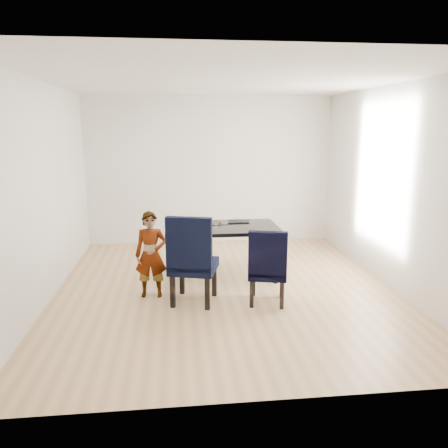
{
  "coord_description": "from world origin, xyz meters",
  "views": [
    {
      "loc": [
        -0.64,
        -5.54,
        2.15
      ],
      "look_at": [
        0.0,
        0.2,
        0.85
      ],
      "focal_mm": 35.0,
      "sensor_mm": 36.0,
      "label": 1
    }
  ],
  "objects": [
    {
      "name": "cable_tangle",
      "position": [
        -0.06,
        0.58,
        0.75
      ],
      "size": [
        0.2,
        0.2,
        0.01
      ],
      "primitive_type": "torus",
      "rotation": [
        0.0,
        0.0,
        -0.33
      ],
      "color": "black",
      "rests_on": "dining_table"
    },
    {
      "name": "child",
      "position": [
        -0.97,
        -0.16,
        0.55
      ],
      "size": [
        0.42,
        0.29,
        1.11
      ],
      "primitive_type": "imported",
      "rotation": [
        0.0,
        0.0,
        -0.06
      ],
      "color": "orange",
      "rests_on": "floor"
    },
    {
      "name": "sandwich",
      "position": [
        -0.27,
        0.61,
        0.79
      ],
      "size": [
        0.16,
        0.12,
        0.06
      ],
      "primitive_type": "ellipsoid",
      "rotation": [
        0.0,
        0.0,
        0.4
      ],
      "color": "#BF7944",
      "rests_on": "plate"
    },
    {
      "name": "chair_right",
      "position": [
        0.46,
        -0.52,
        0.48
      ],
      "size": [
        0.55,
        0.57,
        0.95
      ],
      "primitive_type": "cube",
      "rotation": [
        0.0,
        0.0,
        -0.23
      ],
      "color": "black",
      "rests_on": "floor"
    },
    {
      "name": "ceiling",
      "position": [
        0.0,
        0.0,
        2.71
      ],
      "size": [
        4.5,
        5.0,
        0.01
      ],
      "primitive_type": "cube",
      "color": "white",
      "rests_on": "wall_back"
    },
    {
      "name": "wall_left",
      "position": [
        -2.25,
        0.0,
        1.35
      ],
      "size": [
        0.01,
        5.0,
        2.7
      ],
      "primitive_type": "cube",
      "color": "silver",
      "rests_on": "ground"
    },
    {
      "name": "wall_back",
      "position": [
        0.0,
        2.5,
        1.35
      ],
      "size": [
        4.5,
        0.01,
        2.7
      ],
      "primitive_type": "cube",
      "color": "silver",
      "rests_on": "ground"
    },
    {
      "name": "wall_front",
      "position": [
        0.0,
        -2.5,
        1.35
      ],
      "size": [
        4.5,
        0.01,
        2.7
      ],
      "primitive_type": "cube",
      "color": "silver",
      "rests_on": "ground"
    },
    {
      "name": "chair_left",
      "position": [
        -0.44,
        -0.4,
        0.56
      ],
      "size": [
        0.67,
        0.69,
        1.12
      ],
      "primitive_type": "cube",
      "rotation": [
        0.0,
        0.0,
        -0.27
      ],
      "color": "black",
      "rests_on": "floor"
    },
    {
      "name": "laptop",
      "position": [
        0.28,
        0.8,
        0.76
      ],
      "size": [
        0.33,
        0.22,
        0.03
      ],
      "primitive_type": "imported",
      "rotation": [
        0.0,
        0.0,
        3.17
      ],
      "color": "black",
      "rests_on": "dining_table"
    },
    {
      "name": "floor",
      "position": [
        0.0,
        0.0,
        -0.01
      ],
      "size": [
        4.5,
        5.0,
        0.01
      ],
      "primitive_type": "cube",
      "color": "tan",
      "rests_on": "ground"
    },
    {
      "name": "plate",
      "position": [
        -0.27,
        0.59,
        0.76
      ],
      "size": [
        0.37,
        0.37,
        0.02
      ],
      "primitive_type": "cylinder",
      "rotation": [
        0.0,
        0.0,
        -0.38
      ],
      "color": "white",
      "rests_on": "dining_table"
    },
    {
      "name": "wall_right",
      "position": [
        2.25,
        0.0,
        1.35
      ],
      "size": [
        0.01,
        5.0,
        2.7
      ],
      "primitive_type": "cube",
      "color": "white",
      "rests_on": "ground"
    },
    {
      "name": "dining_table",
      "position": [
        0.0,
        0.5,
        0.38
      ],
      "size": [
        1.6,
        0.9,
        0.75
      ],
      "primitive_type": "cube",
      "color": "black",
      "rests_on": "floor"
    }
  ]
}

